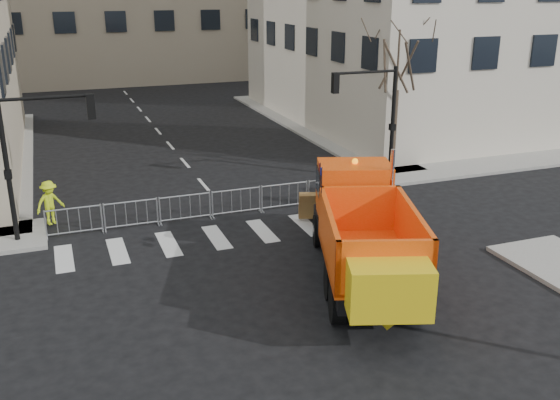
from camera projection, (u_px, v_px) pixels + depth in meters
name	position (u px, v px, depth m)	size (l,w,h in m)	color
ground	(300.00, 298.00, 18.64)	(120.00, 120.00, 0.00)	black
sidewalk_back	(223.00, 206.00, 26.13)	(64.00, 5.00, 0.15)	gray
traffic_light_left	(8.00, 172.00, 21.74)	(0.18, 0.18, 5.40)	black
traffic_light_right	(392.00, 125.00, 28.98)	(0.18, 0.18, 5.40)	black
crowd_barriers	(211.00, 205.00, 24.93)	(12.60, 0.60, 1.10)	#9EA0A5
street_tree	(396.00, 98.00, 29.75)	(3.00, 3.00, 7.50)	#382B21
plow_truck	(364.00, 230.00, 19.13)	(5.77, 10.44, 3.92)	black
cop_a	(360.00, 189.00, 25.57)	(0.68, 0.45, 1.88)	black
cop_b	(335.00, 187.00, 25.98)	(0.87, 0.68, 1.79)	black
cop_c	(335.00, 204.00, 23.99)	(1.05, 0.44, 1.79)	black
worker	(50.00, 203.00, 23.75)	(1.11, 0.64, 1.72)	#CFEC1B
newspaper_box	(357.00, 180.00, 27.51)	(0.45, 0.40, 1.10)	#B60E28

